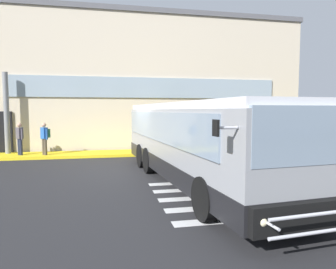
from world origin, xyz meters
name	(u,v)px	position (x,y,z in m)	size (l,w,h in m)	color
ground_plane	(146,171)	(0.00, 0.00, -0.01)	(80.00, 90.00, 0.02)	#232326
bay_paint_stripes	(234,196)	(2.00, -4.20, 0.00)	(4.40, 3.96, 0.01)	silver
terminal_building	(117,87)	(-0.69, 11.63, 4.24)	(23.84, 13.80, 8.49)	beige
boarding_curb	(135,153)	(0.00, 4.80, 0.07)	(26.04, 2.00, 0.15)	yellow
entry_support_column	(7,113)	(-6.72, 5.40, 2.31)	(0.28, 0.28, 4.32)	slate
bus_main_foreground	(197,144)	(1.42, -2.43, 1.33)	(3.55, 11.13, 2.70)	gray
passenger_near_column	(20,137)	(-5.92, 4.63, 1.08)	(0.41, 0.48, 1.68)	#1E2338
passenger_by_doorway	(45,136)	(-4.66, 4.40, 1.11)	(0.50, 0.52, 1.68)	#4C4233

